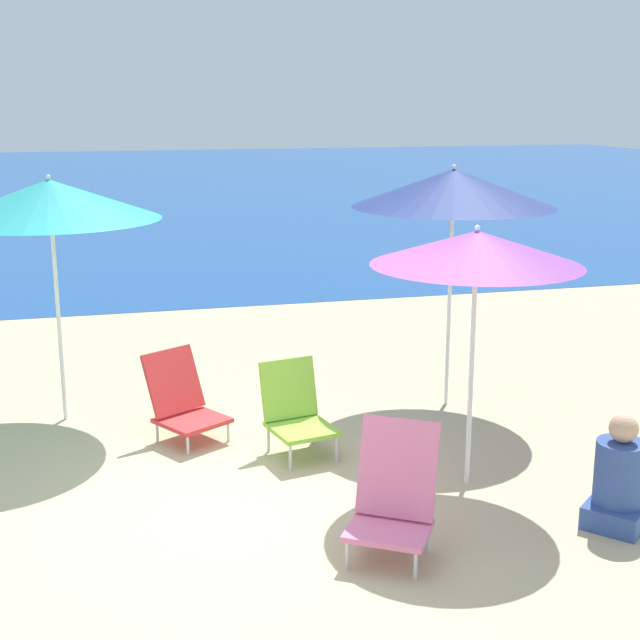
{
  "coord_description": "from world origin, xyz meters",
  "views": [
    {
      "loc": [
        -0.95,
        -5.78,
        2.8
      ],
      "look_at": [
        0.86,
        1.25,
        1.0
      ],
      "focal_mm": 50.0,
      "sensor_mm": 36.0,
      "label": 1
    }
  ],
  "objects_px": {
    "beach_chair_red": "(182,400)",
    "beach_umbrella_teal": "(50,200)",
    "beach_umbrella_purple": "(477,249)",
    "beach_chair_pink": "(394,494)",
    "beach_umbrella_navy": "(453,188)",
    "beach_chair_lime": "(295,410)",
    "person_seated_near": "(619,482)"
  },
  "relations": [
    {
      "from": "beach_chair_lime",
      "to": "beach_umbrella_navy",
      "type": "bearing_deg",
      "value": 14.22
    },
    {
      "from": "beach_chair_pink",
      "to": "beach_chair_red",
      "type": "height_order",
      "value": "beach_chair_pink"
    },
    {
      "from": "person_seated_near",
      "to": "beach_chair_red",
      "type": "bearing_deg",
      "value": -172.37
    },
    {
      "from": "beach_umbrella_teal",
      "to": "beach_chair_pink",
      "type": "relative_size",
      "value": 2.61
    },
    {
      "from": "beach_umbrella_navy",
      "to": "beach_chair_lime",
      "type": "xyz_separation_m",
      "value": [
        -1.64,
        -0.8,
        -1.67
      ]
    },
    {
      "from": "beach_umbrella_navy",
      "to": "person_seated_near",
      "type": "relative_size",
      "value": 2.84
    },
    {
      "from": "beach_chair_lime",
      "to": "person_seated_near",
      "type": "relative_size",
      "value": 0.94
    },
    {
      "from": "beach_chair_pink",
      "to": "person_seated_near",
      "type": "height_order",
      "value": "beach_chair_pink"
    },
    {
      "from": "beach_chair_pink",
      "to": "beach_umbrella_navy",
      "type": "bearing_deg",
      "value": 93.9
    },
    {
      "from": "beach_umbrella_teal",
      "to": "beach_chair_lime",
      "type": "bearing_deg",
      "value": -34.54
    },
    {
      "from": "beach_umbrella_purple",
      "to": "beach_chair_lime",
      "type": "relative_size",
      "value": 2.62
    },
    {
      "from": "beach_umbrella_teal",
      "to": "beach_chair_pink",
      "type": "height_order",
      "value": "beach_umbrella_teal"
    },
    {
      "from": "beach_chair_red",
      "to": "person_seated_near",
      "type": "relative_size",
      "value": 0.99
    },
    {
      "from": "beach_umbrella_navy",
      "to": "beach_chair_pink",
      "type": "bearing_deg",
      "value": -118.87
    },
    {
      "from": "beach_chair_red",
      "to": "beach_umbrella_teal",
      "type": "bearing_deg",
      "value": 112.43
    },
    {
      "from": "beach_umbrella_navy",
      "to": "beach_umbrella_purple",
      "type": "xyz_separation_m",
      "value": [
        -0.53,
        -1.72,
        -0.25
      ]
    },
    {
      "from": "beach_umbrella_teal",
      "to": "beach_chair_lime",
      "type": "xyz_separation_m",
      "value": [
        1.84,
        -1.27,
        -1.61
      ]
    },
    {
      "from": "beach_umbrella_purple",
      "to": "beach_chair_red",
      "type": "distance_m",
      "value": 2.84
    },
    {
      "from": "beach_umbrella_navy",
      "to": "beach_umbrella_teal",
      "type": "distance_m",
      "value": 3.51
    },
    {
      "from": "beach_umbrella_purple",
      "to": "beach_umbrella_navy",
      "type": "bearing_deg",
      "value": 72.71
    },
    {
      "from": "beach_chair_pink",
      "to": "beach_chair_lime",
      "type": "height_order",
      "value": "beach_chair_pink"
    },
    {
      "from": "beach_chair_lime",
      "to": "person_seated_near",
      "type": "distance_m",
      "value": 2.55
    },
    {
      "from": "beach_chair_pink",
      "to": "beach_chair_lime",
      "type": "relative_size",
      "value": 1.13
    },
    {
      "from": "beach_umbrella_teal",
      "to": "beach_chair_pink",
      "type": "distance_m",
      "value": 3.99
    },
    {
      "from": "person_seated_near",
      "to": "beach_umbrella_teal",
      "type": "bearing_deg",
      "value": -171.15
    },
    {
      "from": "beach_umbrella_teal",
      "to": "person_seated_near",
      "type": "relative_size",
      "value": 2.77
    },
    {
      "from": "beach_umbrella_navy",
      "to": "person_seated_near",
      "type": "height_order",
      "value": "beach_umbrella_navy"
    },
    {
      "from": "beach_umbrella_purple",
      "to": "beach_chair_pink",
      "type": "xyz_separation_m",
      "value": [
        -0.88,
        -0.84,
        -1.39
      ]
    },
    {
      "from": "person_seated_near",
      "to": "beach_chair_lime",
      "type": "bearing_deg",
      "value": -175.88
    },
    {
      "from": "beach_umbrella_teal",
      "to": "person_seated_near",
      "type": "xyz_separation_m",
      "value": [
        3.65,
        -3.06,
        -1.66
      ]
    },
    {
      "from": "beach_umbrella_purple",
      "to": "beach_chair_lime",
      "type": "xyz_separation_m",
      "value": [
        -1.11,
        0.92,
        -1.42
      ]
    },
    {
      "from": "beach_umbrella_purple",
      "to": "beach_chair_lime",
      "type": "height_order",
      "value": "beach_umbrella_purple"
    }
  ]
}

